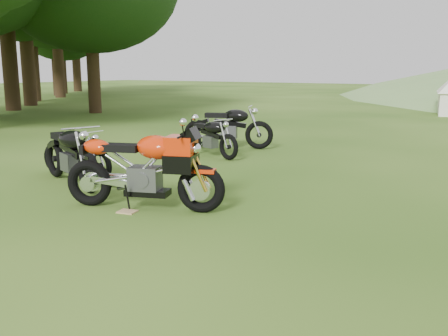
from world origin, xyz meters
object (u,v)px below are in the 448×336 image
Objects in this scene: plywood_board at (127,212)px; vintage_moto_a at (70,153)px; vintage_moto_b at (76,152)px; vintage_moto_d at (228,126)px; sport_motorcycle at (143,163)px; vintage_moto_c at (210,136)px.

vintage_moto_a is at bearing 160.96° from plywood_board.
vintage_moto_d reaches higher than vintage_moto_b.
plywood_board is 2.18m from vintage_moto_a.
vintage_moto_b is at bearing -119.01° from vintage_moto_d.
vintage_moto_a is (-2.07, 0.42, -0.11)m from sport_motorcycle.
vintage_moto_c is at bearing -99.22° from vintage_moto_d.
vintage_moto_d reaches higher than plywood_board.
vintage_moto_a is 0.61m from vintage_moto_b.
vintage_moto_d reaches higher than vintage_moto_c.
vintage_moto_a is at bearing -47.34° from vintage_moto_b.
vintage_moto_d is (0.05, 4.83, 0.01)m from vintage_moto_a.
sport_motorcycle is 1.25× the size of vintage_moto_b.
plywood_board is at bearing -53.79° from vintage_moto_c.
vintage_moto_d is at bearing 89.65° from sport_motorcycle.
vintage_moto_d is (-2.02, 5.25, -0.10)m from sport_motorcycle.
vintage_moto_d is at bearing 85.46° from vintage_moto_b.
sport_motorcycle reaches higher than vintage_moto_a.
vintage_moto_b is 1.00× the size of vintage_moto_c.
vintage_moto_d is (0.45, 4.37, 0.10)m from vintage_moto_b.
vintage_moto_d is (-0.30, 1.20, 0.10)m from vintage_moto_c.
vintage_moto_d reaches higher than vintage_moto_a.
vintage_moto_a reaches higher than vintage_moto_c.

